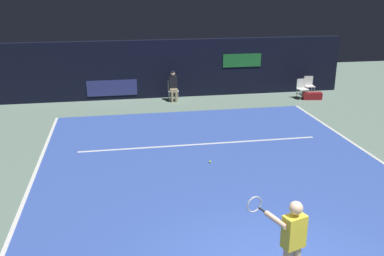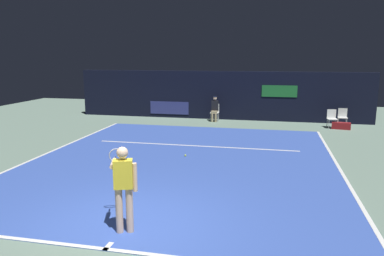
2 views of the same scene
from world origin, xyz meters
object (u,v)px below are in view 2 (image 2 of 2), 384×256
object	(u,v)px
tennis_player	(123,184)
courtside_chair_far	(332,118)
equipment_bag	(341,126)
courtside_chair_near	(343,116)
tennis_ball	(185,155)
line_judge_on_chair	(215,108)

from	to	relation	value
tennis_player	courtside_chair_far	world-z (taller)	tennis_player
tennis_player	courtside_chair_far	distance (m)	13.37
courtside_chair_far	equipment_bag	size ratio (longest dim) A/B	1.05
tennis_player	courtside_chair_near	world-z (taller)	tennis_player
courtside_chair_far	tennis_player	bearing A→B (deg)	-114.71
tennis_player	tennis_ball	size ratio (longest dim) A/B	25.44
courtside_chair_far	equipment_bag	bearing A→B (deg)	-31.19
tennis_player	tennis_ball	xyz separation A→B (m)	(-0.10, 5.60, -0.94)
tennis_player	equipment_bag	distance (m)	13.34
tennis_player	line_judge_on_chair	bearing A→B (deg)	90.86
courtside_chair_near	courtside_chair_far	distance (m)	0.76
tennis_player	courtside_chair_far	size ratio (longest dim) A/B	1.97
line_judge_on_chair	tennis_player	bearing A→B (deg)	-89.14
tennis_ball	courtside_chair_far	bearing A→B (deg)	48.97
line_judge_on_chair	courtside_chair_far	bearing A→B (deg)	-6.08
equipment_bag	courtside_chair_far	bearing A→B (deg)	158.74
tennis_player	tennis_ball	distance (m)	5.68
line_judge_on_chair	equipment_bag	world-z (taller)	line_judge_on_chair
tennis_player	line_judge_on_chair	world-z (taller)	tennis_player
tennis_player	equipment_bag	xyz separation A→B (m)	(5.99, 11.89, -0.83)
courtside_chair_far	tennis_ball	bearing A→B (deg)	-131.03
courtside_chair_near	tennis_player	bearing A→B (deg)	-115.94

